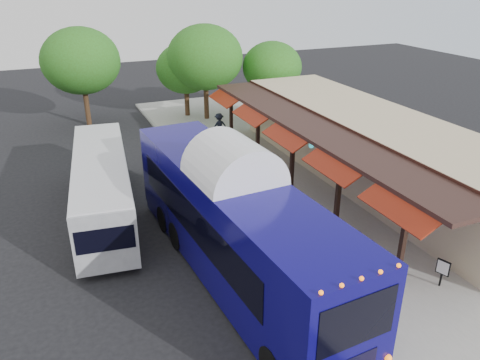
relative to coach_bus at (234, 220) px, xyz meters
name	(u,v)px	position (x,y,z in m)	size (l,w,h in m)	color
ground	(256,249)	(1.45, 1.21, -2.28)	(90.00, 90.00, 0.00)	black
sidewalk	(311,188)	(6.45, 5.21, -2.20)	(10.00, 40.00, 0.15)	#9E9B93
curb	(222,206)	(1.50, 5.21, -2.20)	(0.20, 40.00, 0.16)	gray
station_shelter	(369,147)	(9.83, 5.21, -0.43)	(8.15, 20.00, 3.60)	#C9B48B
coach_bus	(234,220)	(0.00, 0.00, 0.00)	(3.71, 13.38, 4.24)	#0D0863
city_bus	(102,184)	(-3.73, 6.57, -0.72)	(3.47, 10.70, 2.82)	gray
ped_a	(364,292)	(2.95, -3.79, -1.32)	(0.59, 0.39, 1.62)	black
ped_b	(242,194)	(2.06, 4.09, -1.19)	(0.91, 0.71, 1.87)	black
ped_c	(226,157)	(3.24, 9.04, -1.35)	(0.91, 0.38, 1.55)	black
ped_d	(219,126)	(4.85, 14.41, -1.29)	(1.07, 0.62, 1.66)	black
sign_board	(443,269)	(6.34, -3.71, -1.41)	(0.20, 0.47, 1.06)	black
tree_left	(185,69)	(4.47, 20.36, 1.43)	(4.35, 4.35, 5.57)	#382314
tree_mid	(205,57)	(5.56, 18.98, 2.39)	(5.46, 5.46, 6.99)	#382314
tree_right	(272,67)	(10.48, 18.04, 1.50)	(4.42, 4.42, 5.66)	#382314
tree_far	(81,61)	(-2.78, 21.22, 2.35)	(5.42, 5.42, 6.93)	#382314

